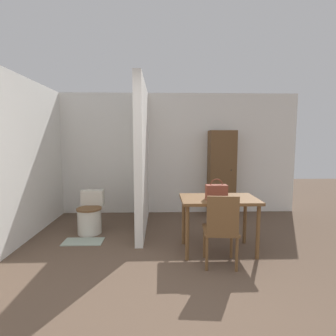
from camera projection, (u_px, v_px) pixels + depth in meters
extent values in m
plane|color=brown|center=(180.00, 322.00, 2.24)|extent=(16.00, 16.00, 0.00)
cube|color=white|center=(168.00, 154.00, 5.54)|extent=(5.41, 0.12, 2.50)
cube|color=white|center=(12.00, 161.00, 3.72)|extent=(0.12, 4.40, 2.50)
cube|color=white|center=(142.00, 157.00, 4.54)|extent=(0.12, 1.86, 2.50)
cube|color=brown|center=(219.00, 199.00, 3.59)|extent=(1.04, 0.65, 0.04)
cylinder|color=brown|center=(187.00, 233.00, 3.36)|extent=(0.05, 0.05, 0.72)
cylinder|color=brown|center=(258.00, 232.00, 3.39)|extent=(0.05, 0.05, 0.72)
cylinder|color=brown|center=(184.00, 220.00, 3.88)|extent=(0.05, 0.05, 0.72)
cylinder|color=brown|center=(245.00, 220.00, 3.91)|extent=(0.05, 0.05, 0.72)
cube|color=brown|center=(220.00, 230.00, 3.24)|extent=(0.45, 0.45, 0.04)
cube|color=brown|center=(223.00, 216.00, 3.02)|extent=(0.37, 0.06, 0.46)
cylinder|color=brown|center=(204.00, 242.00, 3.45)|extent=(0.04, 0.04, 0.41)
cylinder|color=brown|center=(231.00, 243.00, 3.43)|extent=(0.04, 0.04, 0.41)
cylinder|color=brown|center=(207.00, 254.00, 3.10)|extent=(0.04, 0.04, 0.41)
cylinder|color=brown|center=(237.00, 254.00, 3.08)|extent=(0.04, 0.04, 0.41)
cylinder|color=silver|center=(89.00, 221.00, 4.34)|extent=(0.39, 0.39, 0.40)
cylinder|color=brown|center=(89.00, 209.00, 4.32)|extent=(0.41, 0.41, 0.02)
cube|color=silver|center=(93.00, 198.00, 4.56)|extent=(0.37, 0.18, 0.27)
cube|color=brown|center=(216.00, 192.00, 3.48)|extent=(0.28, 0.13, 0.20)
torus|color=brown|center=(217.00, 185.00, 3.47)|extent=(0.17, 0.01, 0.17)
cube|color=brown|center=(221.00, 173.00, 5.34)|extent=(0.52, 0.39, 1.73)
sphere|color=black|center=(231.00, 170.00, 5.13)|extent=(0.02, 0.02, 0.02)
cube|color=#99A899|center=(83.00, 242.00, 3.99)|extent=(0.59, 0.31, 0.01)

